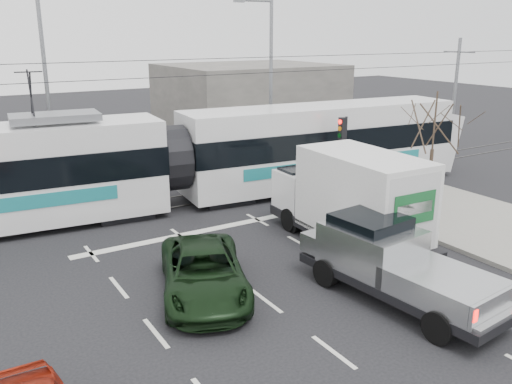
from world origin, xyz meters
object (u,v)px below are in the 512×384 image
bare_tree (434,127)px  traffic_signal (343,140)px  green_car (204,272)px  box_truck (351,200)px  navy_pickup (328,215)px  street_lamp_near (268,74)px  street_lamp_far (42,80)px  silver_pickup (390,260)px  tram (171,160)px

bare_tree → traffic_signal: 4.28m
traffic_signal → green_car: bearing=-151.1°
box_truck → navy_pickup: bearing=108.0°
street_lamp_near → street_lamp_far: bearing=170.1°
box_truck → street_lamp_near: bearing=72.7°
traffic_signal → silver_pickup: (-5.02, -8.06, -1.63)m
tram → bare_tree: bearing=-35.0°
bare_tree → street_lamp_far: bearing=131.1°
bare_tree → traffic_signal: bearing=105.8°
bare_tree → silver_pickup: bearing=-146.5°
navy_pickup → silver_pickup: bearing=-102.3°
bare_tree → green_car: 11.13m
traffic_signal → tram: (-7.01, 2.91, -0.64)m
green_car → tram: bearing=93.9°
bare_tree → tram: (-8.14, 6.91, -1.69)m
bare_tree → traffic_signal: bare_tree is taller
tram → navy_pickup: (3.35, -6.53, -1.16)m
silver_pickup → box_truck: box_truck is taller
bare_tree → silver_pickup: (-6.15, -4.06, -2.68)m
green_car → navy_pickup: bearing=36.2°
silver_pickup → box_truck: (1.62, 3.54, 0.59)m
street_lamp_near → tram: street_lamp_near is taller
street_lamp_far → green_car: street_lamp_far is taller
bare_tree → navy_pickup: (-4.78, 0.38, -2.85)m
street_lamp_far → navy_pickup: bearing=-61.9°
traffic_signal → silver_pickup: traffic_signal is taller
box_truck → navy_pickup: (-0.26, 0.90, -0.76)m
street_lamp_near → street_lamp_far: (-11.50, 2.00, 0.00)m
traffic_signal → street_lamp_near: (0.84, 7.50, 2.37)m
tram → box_truck: 8.27m
tram → green_car: tram is taller
street_lamp_far → silver_pickup: bearing=-72.2°
bare_tree → navy_pickup: size_ratio=1.08×
navy_pickup → green_car: bearing=-159.9°
bare_tree → tram: bearing=139.7°
street_lamp_far → navy_pickup: size_ratio=1.94×
traffic_signal → tram: 7.61m
box_truck → green_car: box_truck is taller
tram → silver_pickup: 11.19m
street_lamp_near → tram: size_ratio=0.31×
tram → green_car: bearing=-101.6°
traffic_signal → tram: size_ratio=0.12×
box_truck → green_car: bearing=-171.3°
bare_tree → green_car: bare_tree is taller
box_truck → tram: bearing=118.0°
tram → box_truck: size_ratio=4.19×
silver_pickup → navy_pickup: bearing=67.3°
tram → navy_pickup: bearing=-57.5°
silver_pickup → street_lamp_near: bearing=63.7°
green_car → box_truck: bearing=27.5°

